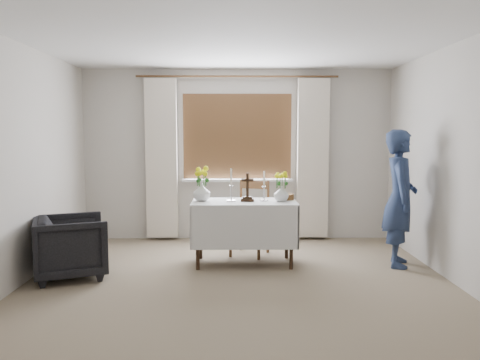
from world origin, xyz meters
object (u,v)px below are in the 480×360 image
armchair (71,246)px  wooden_chair (250,218)px  altar_table (244,233)px  flower_vase_left (202,192)px  flower_vase_right (281,194)px  person (400,198)px  wooden_cross (247,187)px

armchair → wooden_chair: bearing=-86.6°
altar_table → flower_vase_left: size_ratio=5.76×
flower_vase_right → armchair: bearing=-168.5°
altar_table → armchair: size_ratio=1.67×
armchair → person: person is taller
wooden_chair → wooden_cross: size_ratio=2.85×
wooden_chair → armchair: size_ratio=1.29×
person → altar_table: bearing=101.9°
altar_table → wooden_cross: 0.55m
flower_vase_left → flower_vase_right: flower_vase_left is taller
person → wooden_cross: size_ratio=4.79×
person → flower_vase_left: 2.34m
wooden_chair → wooden_cross: (-0.04, -0.43, 0.45)m
altar_table → person: bearing=-2.7°
armchair → wooden_cross: size_ratio=2.21×
altar_table → flower_vase_left: (-0.51, 0.02, 0.49)m
wooden_cross → flower_vase_left: bearing=176.7°
flower_vase_right → flower_vase_left: bearing=177.2°
wooden_chair → flower_vase_left: flower_vase_left is taller
wooden_chair → person: 1.86m
flower_vase_left → flower_vase_right: 0.95m
armchair → flower_vase_right: size_ratio=4.02×
armchair → flower_vase_right: (2.34, 0.48, 0.52)m
person → flower_vase_right: 1.40m
armchair → flower_vase_left: flower_vase_left is taller
wooden_chair → wooden_cross: 0.62m
flower_vase_right → wooden_chair: bearing=129.1°
wooden_chair → person: size_ratio=0.59×
altar_table → flower_vase_right: 0.65m
wooden_chair → wooden_cross: bearing=-73.8°
altar_table → wooden_chair: bearing=79.3°
armchair → flower_vase_left: bearing=-91.0°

